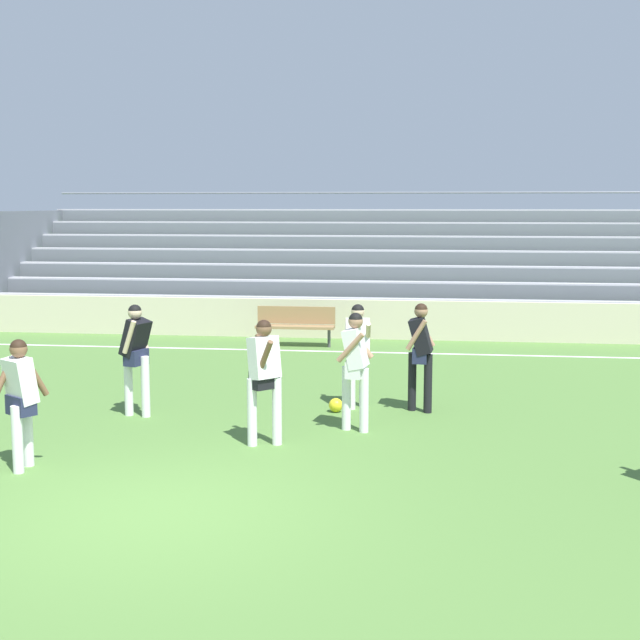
# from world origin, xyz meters

# --- Properties ---
(ground_plane) EXTENTS (160.00, 160.00, 0.00)m
(ground_plane) POSITION_xyz_m (0.00, 0.00, 0.00)
(ground_plane) COLOR #517A38
(field_line_sideline) EXTENTS (44.00, 0.12, 0.01)m
(field_line_sideline) POSITION_xyz_m (0.00, 10.22, 0.00)
(field_line_sideline) COLOR white
(field_line_sideline) RESTS_ON ground
(sideline_wall) EXTENTS (48.00, 0.16, 0.94)m
(sideline_wall) POSITION_xyz_m (0.00, 12.17, 0.47)
(sideline_wall) COLOR beige
(sideline_wall) RESTS_ON ground
(bleacher_stand) EXTENTS (25.04, 5.89, 3.61)m
(bleacher_stand) POSITION_xyz_m (3.38, 15.83, 1.60)
(bleacher_stand) COLOR #B2B2B7
(bleacher_stand) RESTS_ON ground
(bench_near_bin) EXTENTS (1.80, 0.40, 0.90)m
(bench_near_bin) POSITION_xyz_m (-0.17, 10.88, 0.55)
(bench_near_bin) COLOR #99754C
(bench_near_bin) RESTS_ON ground
(player_white_challenging) EXTENTS (0.46, 0.60, 1.67)m
(player_white_challenging) POSITION_xyz_m (1.75, 4.99, 0.99)
(player_white_challenging) COLOR white
(player_white_challenging) RESTS_ON ground
(player_dark_overlapping) EXTENTS (0.46, 0.48, 1.71)m
(player_dark_overlapping) POSITION_xyz_m (2.74, 4.87, 1.02)
(player_dark_overlapping) COLOR black
(player_dark_overlapping) RESTS_ON ground
(player_white_pressing_high) EXTENTS (0.63, 0.45, 1.61)m
(player_white_pressing_high) POSITION_xyz_m (-2.03, 1.24, 0.95)
(player_white_pressing_high) COLOR white
(player_white_pressing_high) RESTS_ON ground
(player_white_wide_right) EXTENTS (0.47, 0.69, 1.71)m
(player_white_wide_right) POSITION_xyz_m (0.69, 2.67, 1.02)
(player_white_wide_right) COLOR white
(player_white_wide_right) RESTS_ON ground
(player_dark_on_ball) EXTENTS (0.48, 0.55, 1.72)m
(player_dark_on_ball) POSITION_xyz_m (-1.55, 4.02, 1.03)
(player_dark_on_ball) COLOR white
(player_dark_on_ball) RESTS_ON ground
(player_white_deep_cover) EXTENTS (0.52, 0.52, 1.71)m
(player_white_deep_cover) POSITION_xyz_m (1.84, 3.57, 1.02)
(player_white_deep_cover) COLOR white
(player_white_deep_cover) RESTS_ON ground
(soccer_ball) EXTENTS (0.22, 0.22, 0.22)m
(soccer_ball) POSITION_xyz_m (1.44, 4.65, 0.11)
(soccer_ball) COLOR yellow
(soccer_ball) RESTS_ON ground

